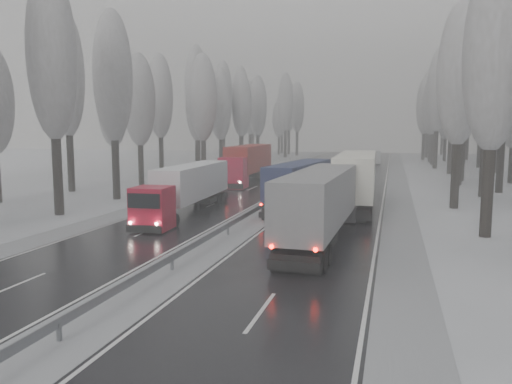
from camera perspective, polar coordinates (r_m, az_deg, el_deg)
The scene contains 56 objects.
ground at distance 19.95m, azimuth -14.50°, elevation -11.76°, with size 260.00×260.00×0.00m, color silver.
carriageway_right at distance 46.95m, azimuth 9.97°, elevation -0.80°, with size 7.50×200.00×0.03m, color black.
carriageway_left at distance 49.04m, azimuth -2.34°, elevation -0.37°, with size 7.50×200.00×0.03m, color black.
median_slush at distance 47.71m, azimuth 3.68°, elevation -0.58°, with size 3.00×200.00×0.04m, color #9EA1A6.
shoulder_right at distance 46.75m, azimuth 16.02°, elevation -1.00°, with size 2.40×200.00×0.04m, color #9EA1A6.
shoulder_left at distance 50.75m, azimuth -7.67°, elevation -0.17°, with size 2.40×200.00×0.04m, color #9EA1A6.
median_guardrail at distance 47.63m, azimuth 3.68°, elevation 0.11°, with size 0.12×200.00×0.76m.
tree_16 at distance 32.73m, azimuth 25.67°, elevation 13.95°, with size 3.60×3.60×16.53m.
tree_18 at distance 43.84m, azimuth 22.31°, elevation 12.24°, with size 3.60×3.60×16.58m.
tree_20 at distance 52.29m, azimuth 24.96°, elevation 10.58°, with size 3.60×3.60×15.71m.
tree_21 at distance 56.76m, azimuth 26.65°, elevation 12.04°, with size 3.60×3.60×18.62m.
tree_22 at distance 62.48m, azimuth 22.57°, elevation 10.10°, with size 3.60×3.60×15.86m.
tree_24 at distance 68.19m, azimuth 22.87°, elevation 12.28°, with size 3.60×3.60×20.49m.
tree_26 at distance 78.21m, azimuth 21.61°, elevation 10.80°, with size 3.60×3.60×18.78m.
tree_27 at distance 83.13m, azimuth 26.26°, elevation 9.81°, with size 3.60×3.60×17.62m.
tree_28 at distance 88.75m, azimuth 20.08°, elevation 10.71°, with size 3.60×3.60×19.62m.
tree_29 at distance 93.50m, azimuth 24.43°, elevation 9.71°, with size 3.60×3.60×18.11m.
tree_30 at distance 98.40m, azimuth 19.73°, elevation 9.67°, with size 3.60×3.60×17.86m.
tree_31 at distance 102.98m, azimuth 22.90°, elevation 9.65°, with size 3.60×3.60×18.58m.
tree_32 at distance 105.87m, azimuth 19.45°, elevation 9.29°, with size 3.60×3.60×17.33m.
tree_33 at distance 110.04m, azimuth 20.91°, elevation 8.13°, with size 3.60×3.60×14.33m.
tree_34 at distance 112.91m, azimuth 18.75°, elevation 9.25°, with size 3.60×3.60×17.63m.
tree_35 at distance 117.76m, azimuth 23.18°, elevation 9.15°, with size 3.60×3.60×18.25m.
tree_36 at distance 122.88m, azimuth 19.13°, elevation 9.80°, with size 3.60×3.60×20.23m.
tree_37 at distance 127.37m, azimuth 22.14°, elevation 8.46°, with size 3.60×3.60×16.37m.
tree_38 at distance 133.46m, azimuth 19.55°, elevation 8.92°, with size 3.60×3.60×17.97m.
tree_39 at distance 137.62m, azimuth 20.59°, elevation 8.34°, with size 3.60×3.60×16.19m.
tree_56 at distance 40.53m, azimuth -22.30°, elevation 14.10°, with size 3.60×3.60×18.12m.
tree_58 at distance 47.99m, azimuth -16.06°, elevation 12.48°, with size 3.60×3.60×17.21m.
tree_59 at distance 55.60m, azimuth -20.82°, elevation 12.31°, with size 3.60×3.60×18.41m.
tree_60 at distance 57.51m, azimuth -13.21°, elevation 10.11°, with size 3.60×3.60×14.84m.
tree_61 at distance 63.82m, azimuth -16.07°, elevation 9.19°, with size 3.60×3.60×13.95m.
tree_62 at distance 64.60m, azimuth -6.09°, elevation 10.58°, with size 3.60×3.60×16.04m.
tree_63 at distance 71.47m, azimuth -10.91°, elevation 10.59°, with size 3.60×3.60×16.88m.
tree_64 at distance 74.51m, azimuth -6.66°, elevation 9.80°, with size 3.60×3.60×15.42m.
tree_65 at distance 79.04m, azimuth -6.81°, elevation 11.52°, with size 3.60×3.60×19.48m.
tree_66 at distance 83.47m, azimuth -4.09°, elevation 9.45°, with size 3.60×3.60×15.23m.
tree_67 at distance 87.76m, azimuth -4.08°, elevation 10.11°, with size 3.60×3.60×17.09m.
tree_68 at distance 89.44m, azimuth -1.66°, elevation 9.89°, with size 3.60×3.60×16.65m.
tree_69 at distance 94.83m, azimuth -3.79°, elevation 10.75°, with size 3.60×3.60×19.35m.
tree_70 at distance 99.06m, azimuth 0.21°, elevation 9.78°, with size 3.60×3.60×17.09m.
tree_71 at distance 104.30m, azimuth -1.77°, elevation 10.52°, with size 3.60×3.60×19.61m.
tree_72 at distance 108.70m, azimuth 0.18°, elevation 8.87°, with size 3.60×3.60×15.11m.
tree_73 at distance 113.38m, azimuth -0.71°, elevation 9.48°, with size 3.60×3.60×17.22m.
tree_74 at distance 118.40m, azimuth 3.40°, elevation 10.12°, with size 3.60×3.60×19.68m.
tree_75 at distance 124.44m, azimuth -0.39°, elevation 9.67°, with size 3.60×3.60×18.60m.
tree_76 at distance 127.36m, azimuth 4.75°, elevation 9.57°, with size 3.60×3.60×18.55m.
tree_77 at distance 132.33m, azimuth 2.64°, elevation 8.33°, with size 3.60×3.60×14.32m.
tree_78 at distance 134.53m, azimuth 3.78°, elevation 9.72°, with size 3.60×3.60×19.55m.
tree_79 at distance 138.96m, azimuth 2.98°, elevation 8.99°, with size 3.60×3.60×17.07m.
truck_grey_tarp at distance 28.70m, azimuth 7.73°, elevation -0.89°, with size 3.04×16.22×4.14m.
truck_blue_box at distance 41.48m, azimuth 5.45°, elevation 1.29°, with size 3.74×14.83×3.77m.
truck_cream_box at distance 41.56m, azimuth 11.47°, elevation 1.78°, with size 3.27×17.63×4.50m.
box_truck_distant at distance 97.77m, azimuth 13.32°, elevation 3.93°, with size 2.72×7.02×2.56m.
truck_red_white at distance 38.15m, azimuth -7.73°, elevation 0.68°, with size 3.07×14.51×3.70m.
truck_red_red at distance 60.32m, azimuth -0.98°, elevation 3.53°, with size 3.79×17.72×4.51m.
Camera 1 is at (9.56, -16.31, 6.37)m, focal length 35.00 mm.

